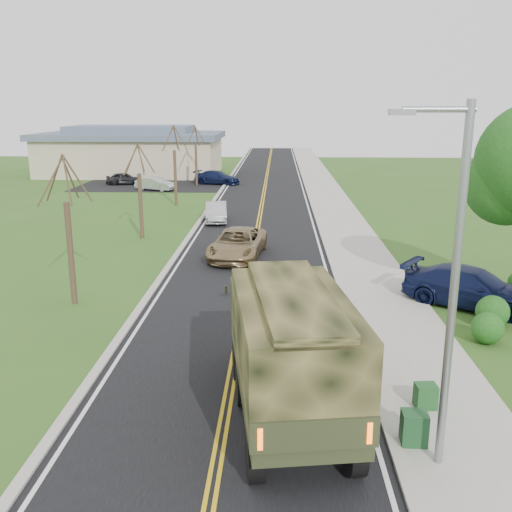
# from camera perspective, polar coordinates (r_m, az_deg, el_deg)

# --- Properties ---
(ground) EXTENTS (160.00, 160.00, 0.00)m
(ground) POSITION_cam_1_polar(r_m,az_deg,el_deg) (14.32, -3.66, -18.57)
(ground) COLOR #2F541C
(ground) RESTS_ON ground
(road) EXTENTS (8.00, 120.00, 0.01)m
(road) POSITION_cam_1_polar(r_m,az_deg,el_deg) (52.50, 0.76, 6.15)
(road) COLOR black
(road) RESTS_ON ground
(curb_right) EXTENTS (0.30, 120.00, 0.12)m
(curb_right) POSITION_cam_1_polar(r_m,az_deg,el_deg) (52.55, 5.32, 6.16)
(curb_right) COLOR #9E998E
(curb_right) RESTS_ON ground
(sidewalk_right) EXTENTS (3.20, 120.00, 0.10)m
(sidewalk_right) POSITION_cam_1_polar(r_m,az_deg,el_deg) (52.68, 7.23, 6.11)
(sidewalk_right) COLOR #9E998E
(sidewalk_right) RESTS_ON ground
(curb_left) EXTENTS (0.30, 120.00, 0.10)m
(curb_left) POSITION_cam_1_polar(r_m,az_deg,el_deg) (52.77, -3.77, 6.21)
(curb_left) COLOR #9E998E
(curb_left) RESTS_ON ground
(street_light) EXTENTS (1.65, 0.22, 8.00)m
(street_light) POSITION_cam_1_polar(r_m,az_deg,el_deg) (12.42, 18.84, -2.08)
(street_light) COLOR gray
(street_light) RESTS_ON ground
(bare_tree_a) EXTENTS (1.93, 2.26, 6.08)m
(bare_tree_a) POSITION_cam_1_polar(r_m,az_deg,el_deg) (24.01, -18.14, 1.42)
(bare_tree_a) COLOR #38281C
(bare_tree_a) RESTS_ON ground
(bare_tree_b) EXTENTS (1.83, 2.14, 5.73)m
(bare_tree_b) POSITION_cam_1_polar(r_m,az_deg,el_deg) (35.32, -11.50, 5.69)
(bare_tree_b) COLOR #38281C
(bare_tree_b) RESTS_ON ground
(bare_tree_c) EXTENTS (2.04, 2.39, 6.42)m
(bare_tree_c) POSITION_cam_1_polar(r_m,az_deg,el_deg) (46.92, -8.10, 8.39)
(bare_tree_c) COLOR #38281C
(bare_tree_c) RESTS_ON ground
(bare_tree_d) EXTENTS (1.88, 2.20, 5.91)m
(bare_tree_d) POSITION_cam_1_polar(r_m,az_deg,el_deg) (58.73, -6.01, 9.49)
(bare_tree_d) COLOR #38281C
(bare_tree_d) RESTS_ON ground
(commercial_building) EXTENTS (25.50, 21.50, 5.65)m
(commercial_building) POSITION_cam_1_polar(r_m,az_deg,el_deg) (70.23, -12.24, 10.20)
(commercial_building) COLOR tan
(commercial_building) RESTS_ON ground
(military_truck) EXTENTS (3.53, 7.60, 3.66)m
(military_truck) POSITION_cam_1_polar(r_m,az_deg,el_deg) (14.54, 3.27, -8.63)
(military_truck) COLOR black
(military_truck) RESTS_ON ground
(suv_champagne) EXTENTS (3.19, 5.77, 1.53)m
(suv_champagne) POSITION_cam_1_polar(r_m,az_deg,el_deg) (30.40, -1.85, 1.25)
(suv_champagne) COLOR #907951
(suv_champagne) RESTS_ON ground
(sedan_silver) EXTENTS (1.89, 4.24, 1.35)m
(sedan_silver) POSITION_cam_1_polar(r_m,az_deg,el_deg) (40.11, -4.01, 4.40)
(sedan_silver) COLOR #B7B8BC
(sedan_silver) RESTS_ON ground
(pickup_navy) EXTENTS (5.75, 4.91, 1.58)m
(pickup_navy) POSITION_cam_1_polar(r_m,az_deg,el_deg) (24.50, 20.77, -3.00)
(pickup_navy) COLOR #0F1739
(pickup_navy) RESTS_ON ground
(utility_box_near) EXTENTS (0.62, 0.52, 0.80)m
(utility_box_near) POSITION_cam_1_polar(r_m,az_deg,el_deg) (14.55, 15.53, -16.24)
(utility_box_near) COLOR #194722
(utility_box_near) RESTS_ON sidewalk_right
(utility_box_far) EXTENTS (0.59, 0.50, 0.65)m
(utility_box_far) POSITION_cam_1_polar(r_m,az_deg,el_deg) (16.18, 16.59, -13.26)
(utility_box_far) COLOR #1C4F20
(utility_box_far) RESTS_ON sidewalk_right
(lot_car_dark) EXTENTS (3.96, 2.22, 1.27)m
(lot_car_dark) POSITION_cam_1_polar(r_m,az_deg,el_deg) (60.85, -13.01, 7.56)
(lot_car_dark) COLOR black
(lot_car_dark) RESTS_ON ground
(lot_car_silver) EXTENTS (4.11, 2.60, 1.28)m
(lot_car_silver) POSITION_cam_1_polar(r_m,az_deg,el_deg) (55.99, -10.05, 7.12)
(lot_car_silver) COLOR #B2B2B7
(lot_car_silver) RESTS_ON ground
(lot_car_navy) EXTENTS (5.13, 3.14, 1.39)m
(lot_car_navy) POSITION_cam_1_polar(r_m,az_deg,el_deg) (59.78, -3.90, 7.84)
(lot_car_navy) COLOR #10183A
(lot_car_navy) RESTS_ON ground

